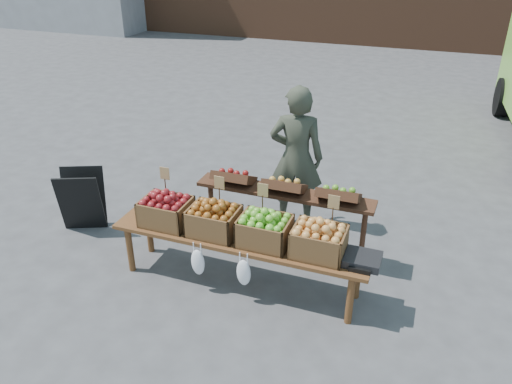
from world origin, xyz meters
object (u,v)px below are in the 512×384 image
at_px(vendor, 296,158).
at_px(crate_golden_apples, 166,212).
at_px(chalkboard_sign, 82,200).
at_px(crate_green_apples, 319,242).
at_px(crate_russet_pears, 214,221).
at_px(weighing_scale, 363,259).
at_px(crate_red_apples, 264,231).
at_px(display_bench, 239,261).
at_px(back_table, 284,213).

bearing_deg(vendor, crate_golden_apples, 44.63).
relative_size(chalkboard_sign, crate_green_apples, 1.58).
height_order(crate_golden_apples, crate_green_apples, same).
height_order(crate_russet_pears, weighing_scale, crate_russet_pears).
distance_m(crate_golden_apples, weighing_scale, 2.08).
bearing_deg(crate_red_apples, chalkboard_sign, 171.59).
distance_m(chalkboard_sign, display_bench, 2.28).
bearing_deg(chalkboard_sign, crate_russet_pears, -34.36).
distance_m(vendor, crate_russet_pears, 1.50).
relative_size(crate_russet_pears, crate_green_apples, 1.00).
bearing_deg(crate_green_apples, weighing_scale, 0.00).
distance_m(display_bench, crate_golden_apples, 0.93).
relative_size(crate_golden_apples, crate_russet_pears, 1.00).
distance_m(crate_golden_apples, crate_red_apples, 1.10).
height_order(display_bench, crate_golden_apples, crate_golden_apples).
relative_size(vendor, display_bench, 0.67).
relative_size(vendor, crate_green_apples, 3.60).
bearing_deg(back_table, crate_green_apples, -51.43).
distance_m(chalkboard_sign, weighing_scale, 3.52).
relative_size(back_table, display_bench, 0.78).
height_order(vendor, crate_golden_apples, vendor).
bearing_deg(crate_golden_apples, vendor, 54.53).
bearing_deg(chalkboard_sign, weighing_scale, -29.73).
height_order(crate_red_apples, weighing_scale, crate_red_apples).
bearing_deg(vendor, back_table, 85.87).
distance_m(display_bench, crate_red_apples, 0.51).
height_order(crate_russet_pears, crate_green_apples, same).
relative_size(chalkboard_sign, display_bench, 0.29).
height_order(back_table, display_bench, back_table).
bearing_deg(crate_red_apples, back_table, 91.91).
height_order(crate_green_apples, weighing_scale, crate_green_apples).
bearing_deg(display_bench, weighing_scale, 0.00).
bearing_deg(crate_golden_apples, crate_red_apples, 0.00).
distance_m(vendor, back_table, 0.79).
bearing_deg(vendor, weighing_scale, 117.22).
bearing_deg(crate_golden_apples, crate_russet_pears, 0.00).
bearing_deg(back_table, crate_golden_apples, -146.21).
height_order(display_bench, crate_russet_pears, crate_russet_pears).
bearing_deg(crate_red_apples, crate_golden_apples, 180.00).
height_order(back_table, crate_golden_apples, back_table).
distance_m(chalkboard_sign, back_table, 2.52).
bearing_deg(crate_green_apples, crate_golden_apples, 180.00).
relative_size(vendor, chalkboard_sign, 2.28).
xyz_separation_m(crate_golden_apples, weighing_scale, (2.08, 0.00, -0.10)).
xyz_separation_m(crate_russet_pears, crate_green_apples, (1.10, 0.00, 0.00)).
xyz_separation_m(display_bench, crate_russet_pears, (-0.28, 0.00, 0.42)).
bearing_deg(display_bench, crate_russet_pears, 180.00).
bearing_deg(crate_green_apples, crate_russet_pears, 180.00).
bearing_deg(back_table, vendor, 95.77).
bearing_deg(weighing_scale, crate_golden_apples, 180.00).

